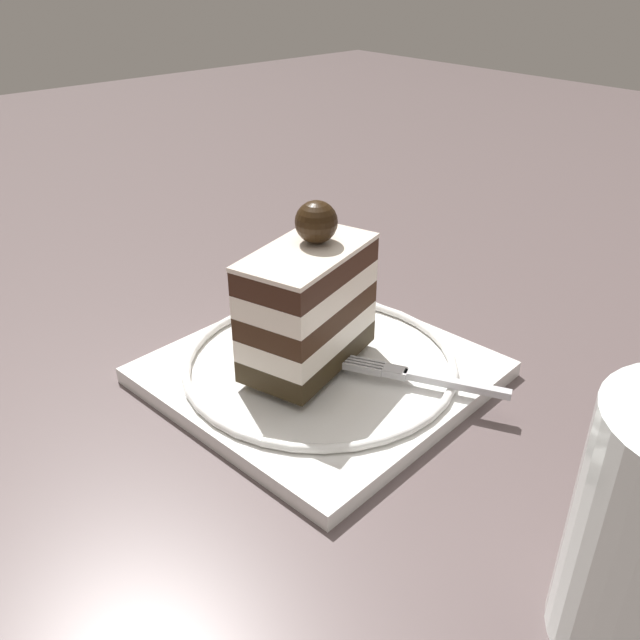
{
  "coord_description": "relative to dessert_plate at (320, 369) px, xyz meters",
  "views": [
    {
      "loc": [
        -0.27,
        0.25,
        0.26
      ],
      "look_at": [
        0.02,
        -0.01,
        0.05
      ],
      "focal_mm": 37.46,
      "sensor_mm": 36.0,
      "label": 1
    }
  ],
  "objects": [
    {
      "name": "ground_plane",
      "position": [
        -0.02,
        0.01,
        -0.01
      ],
      "size": [
        2.4,
        2.4,
        0.0
      ],
      "primitive_type": "plane",
      "color": "#584A4A"
    },
    {
      "name": "cake_slice",
      "position": [
        0.0,
        0.01,
        0.05
      ],
      "size": [
        0.08,
        0.11,
        0.11
      ],
      "color": "black",
      "rests_on": "dessert_plate"
    },
    {
      "name": "dessert_plate",
      "position": [
        0.0,
        0.0,
        0.0
      ],
      "size": [
        0.22,
        0.22,
        0.02
      ],
      "color": "white",
      "rests_on": "ground_plane"
    },
    {
      "name": "fork",
      "position": [
        -0.06,
        -0.03,
        0.01
      ],
      "size": [
        0.1,
        0.06,
        0.0
      ],
      "color": "silver",
      "rests_on": "dessert_plate"
    }
  ]
}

